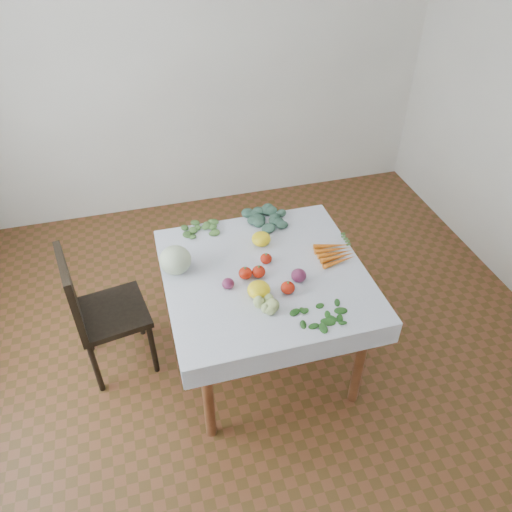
{
  "coord_description": "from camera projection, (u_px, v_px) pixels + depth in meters",
  "views": [
    {
      "loc": [
        -0.61,
        -2.03,
        2.62
      ],
      "look_at": [
        -0.03,
        0.08,
        0.82
      ],
      "focal_mm": 35.0,
      "sensor_mm": 36.0,
      "label": 1
    }
  ],
  "objects": [
    {
      "name": "heirloom_front",
      "position": [
        259.0,
        290.0,
        2.65
      ],
      "size": [
        0.16,
        0.16,
        0.09
      ],
      "primitive_type": "ellipsoid",
      "rotation": [
        0.0,
        0.0,
        0.3
      ],
      "color": "yellow",
      "rests_on": "tablecloth"
    },
    {
      "name": "tomatillo_cluster",
      "position": [
        273.0,
        302.0,
        2.6
      ],
      "size": [
        0.19,
        0.12,
        0.06
      ],
      "color": "#A6C471",
      "rests_on": "tablecloth"
    },
    {
      "name": "table",
      "position": [
        265.0,
        286.0,
        2.89
      ],
      "size": [
        1.0,
        1.0,
        0.75
      ],
      "color": "brown",
      "rests_on": "ground"
    },
    {
      "name": "tomato_b",
      "position": [
        259.0,
        272.0,
        2.77
      ],
      "size": [
        0.1,
        0.1,
        0.07
      ],
      "primitive_type": "ellipsoid",
      "rotation": [
        0.0,
        0.0,
        -0.35
      ],
      "color": "#B91F0C",
      "rests_on": "tablecloth"
    },
    {
      "name": "chair",
      "position": [
        95.0,
        308.0,
        2.94
      ],
      "size": [
        0.47,
        0.47,
        0.91
      ],
      "color": "black",
      "rests_on": "ground"
    },
    {
      "name": "dill_bunch",
      "position": [
        203.0,
        230.0,
        3.11
      ],
      "size": [
        0.21,
        0.21,
        0.02
      ],
      "color": "#58853D",
      "rests_on": "tablecloth"
    },
    {
      "name": "onion_b",
      "position": [
        299.0,
        275.0,
        2.75
      ],
      "size": [
        0.11,
        0.11,
        0.07
      ],
      "primitive_type": "ellipsoid",
      "rotation": [
        0.0,
        0.0,
        0.31
      ],
      "color": "#5A193D",
      "rests_on": "tablecloth"
    },
    {
      "name": "tomato_d",
      "position": [
        288.0,
        288.0,
        2.67
      ],
      "size": [
        0.1,
        0.1,
        0.07
      ],
      "primitive_type": "ellipsoid",
      "rotation": [
        0.0,
        0.0,
        0.35
      ],
      "color": "#B91F0C",
      "rests_on": "tablecloth"
    },
    {
      "name": "tomato_c",
      "position": [
        245.0,
        273.0,
        2.76
      ],
      "size": [
        0.09,
        0.09,
        0.07
      ],
      "primitive_type": "ellipsoid",
      "rotation": [
        0.0,
        0.0,
        0.2
      ],
      "color": "#B91F0C",
      "rests_on": "tablecloth"
    },
    {
      "name": "carrot_bunch",
      "position": [
        334.0,
        254.0,
        2.92
      ],
      "size": [
        0.23,
        0.22,
        0.03
      ],
      "color": "orange",
      "rests_on": "tablecloth"
    },
    {
      "name": "tomato_a",
      "position": [
        266.0,
        259.0,
        2.87
      ],
      "size": [
        0.08,
        0.08,
        0.06
      ],
      "primitive_type": "ellipsoid",
      "rotation": [
        0.0,
        0.0,
        -0.28
      ],
      "color": "#B91F0C",
      "rests_on": "tablecloth"
    },
    {
      "name": "kale_bunch",
      "position": [
        264.0,
        220.0,
        3.18
      ],
      "size": [
        0.32,
        0.3,
        0.04
      ],
      "color": "#3B614D",
      "rests_on": "tablecloth"
    },
    {
      "name": "heirloom_back",
      "position": [
        261.0,
        239.0,
        2.99
      ],
      "size": [
        0.15,
        0.15,
        0.08
      ],
      "primitive_type": "ellipsoid",
      "rotation": [
        0.0,
        0.0,
        0.38
      ],
      "color": "yellow",
      "rests_on": "tablecloth"
    },
    {
      "name": "basil_bunch",
      "position": [
        323.0,
        318.0,
        2.54
      ],
      "size": [
        0.28,
        0.2,
        0.01
      ],
      "color": "#1C541A",
      "rests_on": "tablecloth"
    },
    {
      "name": "tablecloth",
      "position": [
        265.0,
        273.0,
        2.82
      ],
      "size": [
        1.12,
        1.12,
        0.01
      ],
      "primitive_type": "cube",
      "color": "white",
      "rests_on": "table"
    },
    {
      "name": "ground",
      "position": [
        264.0,
        358.0,
        3.3
      ],
      "size": [
        4.0,
        4.0,
        0.0
      ],
      "primitive_type": "plane",
      "color": "brown"
    },
    {
      "name": "onion_a",
      "position": [
        228.0,
        284.0,
        2.71
      ],
      "size": [
        0.07,
        0.07,
        0.06
      ],
      "primitive_type": "ellipsoid",
      "rotation": [
        0.0,
        0.0,
        -0.09
      ],
      "color": "#5A193D",
      "rests_on": "tablecloth"
    },
    {
      "name": "cabbage",
      "position": [
        175.0,
        260.0,
        2.78
      ],
      "size": [
        0.22,
        0.22,
        0.16
      ],
      "primitive_type": "ellipsoid",
      "rotation": [
        0.0,
        0.0,
        0.23
      ],
      "color": "beige",
      "rests_on": "tablecloth"
    },
    {
      "name": "back_wall",
      "position": [
        195.0,
        55.0,
        3.93
      ],
      "size": [
        4.0,
        0.04,
        2.7
      ],
      "primitive_type": "cube",
      "color": "white",
      "rests_on": "ground"
    }
  ]
}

